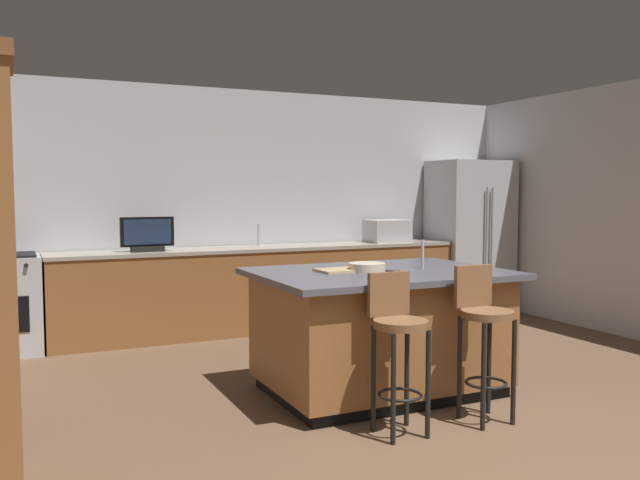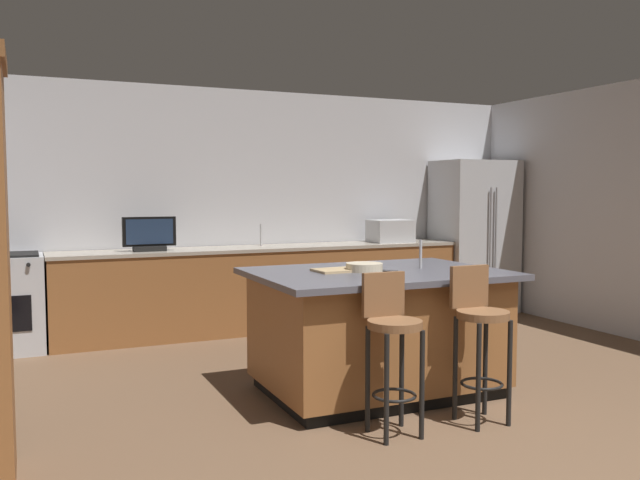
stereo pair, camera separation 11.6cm
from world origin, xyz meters
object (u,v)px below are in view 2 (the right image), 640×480
(refrigerator, at_px, (474,237))
(bar_stool_left, at_px, (392,338))
(kitchen_island, at_px, (377,330))
(bar_stool_right, at_px, (479,328))
(fruit_bowl, at_px, (364,267))
(tv_monitor, at_px, (149,235))
(cell_phone, at_px, (387,271))
(microwave, at_px, (390,231))
(range_oven, at_px, (0,304))
(cutting_board, at_px, (338,270))

(refrigerator, xyz_separation_m, bar_stool_left, (-3.06, -3.25, -0.34))
(kitchen_island, bearing_deg, bar_stool_left, -112.86)
(bar_stool_right, xyz_separation_m, fruit_bowl, (-0.40, 0.86, 0.33))
(kitchen_island, height_order, refrigerator, refrigerator)
(tv_monitor, distance_m, bar_stool_left, 3.40)
(bar_stool_left, height_order, fruit_bowl, bar_stool_left)
(cell_phone, bearing_deg, bar_stool_right, -100.33)
(bar_stool_left, bearing_deg, microwave, 61.07)
(range_oven, relative_size, cell_phone, 6.20)
(bar_stool_right, height_order, fruit_bowl, bar_stool_right)
(tv_monitor, relative_size, bar_stool_left, 0.52)
(fruit_bowl, bearing_deg, bar_stool_right, -65.01)
(kitchen_island, height_order, range_oven, range_oven)
(refrigerator, xyz_separation_m, microwave, (-1.18, 0.04, 0.10))
(kitchen_island, xyz_separation_m, range_oven, (-2.63, 2.49, -0.01))
(bar_stool_right, distance_m, cutting_board, 1.14)
(bar_stool_left, xyz_separation_m, cutting_board, (0.06, 0.89, 0.32))
(kitchen_island, xyz_separation_m, refrigerator, (2.73, 2.45, 0.47))
(kitchen_island, relative_size, microwave, 3.83)
(tv_monitor, distance_m, bar_stool_right, 3.66)
(tv_monitor, height_order, cutting_board, tv_monitor)
(range_oven, xyz_separation_m, cell_phone, (2.68, -2.55, 0.46))
(refrigerator, bearing_deg, cell_phone, -136.88)
(cell_phone, bearing_deg, bar_stool_left, -145.43)
(fruit_bowl, bearing_deg, refrigerator, 40.71)
(microwave, distance_m, fruit_bowl, 2.98)
(kitchen_island, height_order, tv_monitor, tv_monitor)
(bar_stool_right, height_order, cutting_board, bar_stool_right)
(fruit_bowl, bearing_deg, kitchen_island, -9.49)
(cutting_board, bearing_deg, bar_stool_right, -58.09)
(microwave, distance_m, tv_monitor, 2.81)
(microwave, bearing_deg, bar_stool_right, -110.60)
(kitchen_island, distance_m, bar_stool_left, 0.88)
(fruit_bowl, xyz_separation_m, cutting_board, (-0.18, 0.07, -0.02))
(microwave, bearing_deg, refrigerator, -2.05)
(refrigerator, height_order, bar_stool_right, refrigerator)
(kitchen_island, distance_m, refrigerator, 3.70)
(refrigerator, bearing_deg, bar_stool_left, -133.28)
(kitchen_island, xyz_separation_m, fruit_bowl, (-0.10, 0.02, 0.48))
(microwave, relative_size, cell_phone, 3.20)
(refrigerator, bearing_deg, microwave, 177.95)
(range_oven, relative_size, bar_stool_right, 0.91)
(tv_monitor, bearing_deg, cell_phone, -62.43)
(cell_phone, bearing_deg, tv_monitor, 89.54)
(tv_monitor, bearing_deg, kitchen_island, -62.76)
(refrigerator, relative_size, cutting_board, 5.37)
(microwave, relative_size, tv_monitor, 0.91)
(bar_stool_left, bearing_deg, cutting_board, 87.19)
(cell_phone, xyz_separation_m, cutting_board, (-0.33, 0.15, 0.01))
(fruit_bowl, bearing_deg, microwave, 56.29)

